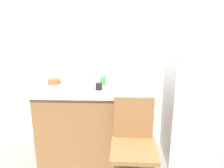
% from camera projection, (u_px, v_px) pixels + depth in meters
% --- Properties ---
extents(back_wall, '(4.80, 0.10, 2.50)m').
position_uv_depth(back_wall, '(120.00, 46.00, 2.66)').
color(back_wall, silver).
rests_on(back_wall, ground_plane).
extents(cabinet_base, '(1.10, 0.60, 0.81)m').
position_uv_depth(cabinet_base, '(90.00, 124.00, 2.58)').
color(cabinet_base, olive).
rests_on(cabinet_base, ground_plane).
extents(countertop, '(1.14, 0.64, 0.04)m').
position_uv_depth(countertop, '(89.00, 89.00, 2.46)').
color(countertop, '#B7B7BC').
rests_on(countertop, cabinet_base).
extents(faucet, '(0.02, 0.02, 0.25)m').
position_uv_depth(faucet, '(87.00, 70.00, 2.66)').
color(faucet, '#B7B7BC').
rests_on(faucet, countertop).
extents(refrigerator, '(0.55, 0.58, 1.22)m').
position_uv_depth(refrigerator, '(192.00, 108.00, 2.49)').
color(refrigerator, silver).
rests_on(refrigerator, ground_plane).
extents(chair, '(0.41, 0.41, 0.89)m').
position_uv_depth(chair, '(134.00, 143.00, 2.00)').
color(chair, olive).
rests_on(chair, ground_plane).
extents(dish_tray, '(0.28, 0.20, 0.05)m').
position_uv_depth(dish_tray, '(123.00, 84.00, 2.48)').
color(dish_tray, white).
rests_on(dish_tray, countertop).
extents(terracotta_bowl, '(0.14, 0.14, 0.06)m').
position_uv_depth(terracotta_bowl, '(54.00, 81.00, 2.56)').
color(terracotta_bowl, '#B25B33').
rests_on(terracotta_bowl, countertop).
extents(cup_black, '(0.07, 0.07, 0.07)m').
position_uv_depth(cup_black, '(99.00, 86.00, 2.35)').
color(cup_black, black).
rests_on(cup_black, countertop).
extents(cup_green, '(0.07, 0.07, 0.10)m').
position_uv_depth(cup_green, '(103.00, 81.00, 2.51)').
color(cup_green, green).
rests_on(cup_green, countertop).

